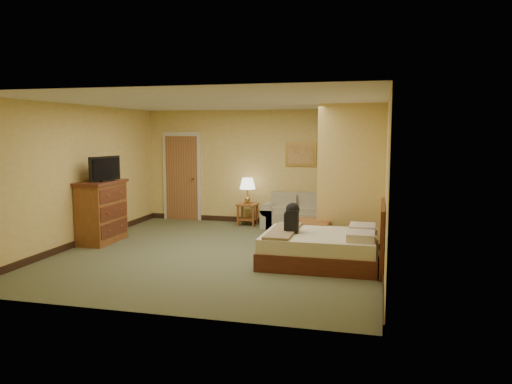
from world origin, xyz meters
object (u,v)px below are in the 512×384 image
(dresser, at_px, (102,211))
(bed, at_px, (324,247))
(loveseat, at_px, (297,217))
(coffee_table, at_px, (308,228))

(dresser, relative_size, bed, 0.62)
(loveseat, bearing_deg, dresser, -145.69)
(coffee_table, bearing_deg, bed, -68.58)
(dresser, bearing_deg, loveseat, 34.31)
(coffee_table, distance_m, bed, 1.14)
(loveseat, relative_size, dresser, 1.28)
(loveseat, relative_size, bed, 0.80)
(dresser, bearing_deg, coffee_table, 7.36)
(loveseat, height_order, coffee_table, loveseat)
(dresser, height_order, bed, dresser)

